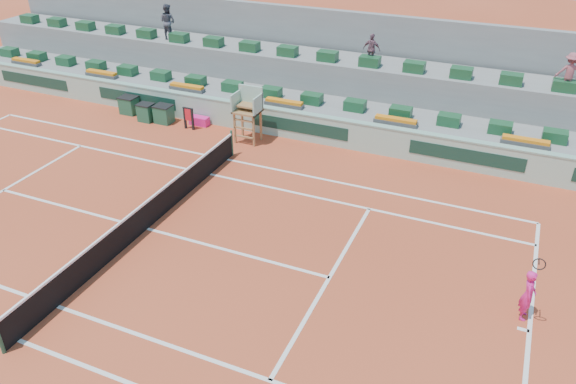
{
  "coord_description": "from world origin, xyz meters",
  "views": [
    {
      "loc": [
        10.39,
        -12.27,
        10.44
      ],
      "look_at": [
        4.0,
        2.5,
        1.0
      ],
      "focal_mm": 35.0,
      "sensor_mm": 36.0,
      "label": 1
    }
  ],
  "objects_px": {
    "drink_cooler_a": "(164,114)",
    "tennis_player": "(528,295)",
    "player_bag": "(199,121)",
    "umpire_chair": "(248,107)"
  },
  "relations": [
    {
      "from": "drink_cooler_a",
      "to": "tennis_player",
      "type": "distance_m",
      "value": 17.72
    },
    {
      "from": "player_bag",
      "to": "tennis_player",
      "type": "bearing_deg",
      "value": -27.49
    },
    {
      "from": "drink_cooler_a",
      "to": "tennis_player",
      "type": "relative_size",
      "value": 0.37
    },
    {
      "from": "tennis_player",
      "to": "drink_cooler_a",
      "type": "bearing_deg",
      "value": 156.13
    },
    {
      "from": "drink_cooler_a",
      "to": "tennis_player",
      "type": "height_order",
      "value": "tennis_player"
    },
    {
      "from": "drink_cooler_a",
      "to": "umpire_chair",
      "type": "bearing_deg",
      "value": -2.32
    },
    {
      "from": "umpire_chair",
      "to": "tennis_player",
      "type": "xyz_separation_m",
      "value": [
        11.67,
        -6.98,
        -0.78
      ]
    },
    {
      "from": "umpire_chair",
      "to": "tennis_player",
      "type": "relative_size",
      "value": 1.05
    },
    {
      "from": "player_bag",
      "to": "drink_cooler_a",
      "type": "xyz_separation_m",
      "value": [
        -1.64,
        -0.41,
        0.22
      ]
    },
    {
      "from": "player_bag",
      "to": "umpire_chair",
      "type": "xyz_separation_m",
      "value": [
        2.88,
        -0.59,
        1.34
      ]
    }
  ]
}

